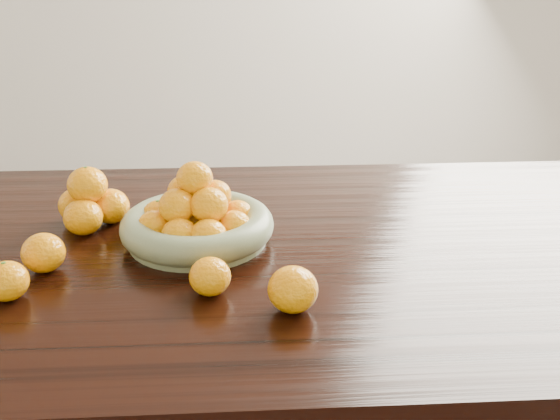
{
  "coord_description": "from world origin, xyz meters",
  "views": [
    {
      "loc": [
        -0.05,
        -1.14,
        1.28
      ],
      "look_at": [
        0.02,
        -0.02,
        0.83
      ],
      "focal_mm": 40.0,
      "sensor_mm": 36.0,
      "label": 1
    }
  ],
  "objects": [
    {
      "name": "loose_orange_1",
      "position": [
        -0.11,
        -0.2,
        0.78
      ],
      "size": [
        0.07,
        0.07,
        0.07
      ],
      "primitive_type": "ellipsoid",
      "color": "#FFA107",
      "rests_on": "dining_table"
    },
    {
      "name": "loose_orange_3",
      "position": [
        -0.42,
        -0.09,
        0.79
      ],
      "size": [
        0.08,
        0.08,
        0.07
      ],
      "primitive_type": "ellipsoid",
      "color": "#FFA107",
      "rests_on": "dining_table"
    },
    {
      "name": "dining_table",
      "position": [
        0.0,
        0.0,
        0.66
      ],
      "size": [
        2.0,
        1.0,
        0.75
      ],
      "color": "black",
      "rests_on": "ground"
    },
    {
      "name": "fruit_bowl",
      "position": [
        -0.15,
        0.02,
        0.8
      ],
      "size": [
        0.31,
        0.31,
        0.17
      ],
      "rotation": [
        0.0,
        0.0,
        0.17
      ],
      "color": "gray",
      "rests_on": "dining_table"
    },
    {
      "name": "orange_pyramid",
      "position": [
        -0.38,
        0.11,
        0.8
      ],
      "size": [
        0.15,
        0.15,
        0.13
      ],
      "rotation": [
        0.0,
        0.0,
        -0.13
      ],
      "color": "#FFA107",
      "rests_on": "dining_table"
    },
    {
      "name": "loose_orange_2",
      "position": [
        0.02,
        -0.26,
        0.79
      ],
      "size": [
        0.08,
        0.08,
        0.08
      ],
      "primitive_type": "ellipsoid",
      "color": "#FFA107",
      "rests_on": "dining_table"
    },
    {
      "name": "loose_orange_0",
      "position": [
        -0.45,
        -0.19,
        0.78
      ],
      "size": [
        0.07,
        0.07,
        0.07
      ],
      "primitive_type": "ellipsoid",
      "color": "#FFA107",
      "rests_on": "dining_table"
    }
  ]
}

